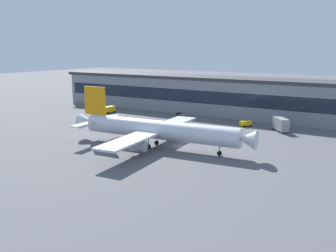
{
  "coord_description": "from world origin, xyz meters",
  "views": [
    {
      "loc": [
        47.45,
        -82.64,
        25.22
      ],
      "look_at": [
        -4.34,
        0.29,
        5.0
      ],
      "focal_mm": 40.32,
      "sensor_mm": 36.0,
      "label": 1
    }
  ],
  "objects_px": {
    "airliner": "(157,130)",
    "baggage_tug": "(246,123)",
    "crew_van": "(109,109)",
    "belt_loader": "(182,116)",
    "catering_truck": "(280,124)"
  },
  "relations": [
    {
      "from": "airliner",
      "to": "baggage_tug",
      "type": "distance_m",
      "value": 39.09
    },
    {
      "from": "airliner",
      "to": "catering_truck",
      "type": "height_order",
      "value": "airliner"
    },
    {
      "from": "airliner",
      "to": "belt_loader",
      "type": "distance_m",
      "value": 40.69
    },
    {
      "from": "airliner",
      "to": "crew_van",
      "type": "xyz_separation_m",
      "value": [
        -45.56,
        34.21,
        -3.22
      ]
    },
    {
      "from": "airliner",
      "to": "catering_truck",
      "type": "distance_m",
      "value": 42.48
    },
    {
      "from": "crew_van",
      "to": "belt_loader",
      "type": "xyz_separation_m",
      "value": [
        31.15,
        3.68,
        -0.31
      ]
    },
    {
      "from": "baggage_tug",
      "to": "belt_loader",
      "type": "xyz_separation_m",
      "value": [
        -24.61,
        0.33,
        0.07
      ]
    },
    {
      "from": "baggage_tug",
      "to": "catering_truck",
      "type": "distance_m",
      "value": 11.65
    },
    {
      "from": "airliner",
      "to": "baggage_tug",
      "type": "relative_size",
      "value": 12.37
    },
    {
      "from": "crew_van",
      "to": "baggage_tug",
      "type": "bearing_deg",
      "value": 3.44
    },
    {
      "from": "airliner",
      "to": "baggage_tug",
      "type": "xyz_separation_m",
      "value": [
        10.2,
        37.56,
        -3.59
      ]
    },
    {
      "from": "belt_loader",
      "to": "airliner",
      "type": "bearing_deg",
      "value": -69.18
    },
    {
      "from": "airliner",
      "to": "crew_van",
      "type": "height_order",
      "value": "airliner"
    },
    {
      "from": "airliner",
      "to": "baggage_tug",
      "type": "bearing_deg",
      "value": 74.81
    },
    {
      "from": "catering_truck",
      "to": "airliner",
      "type": "bearing_deg",
      "value": -120.82
    }
  ]
}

